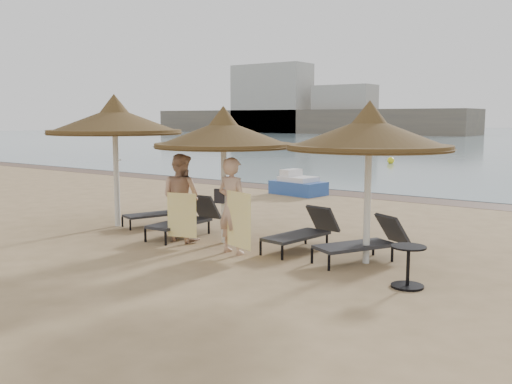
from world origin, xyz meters
TOP-DOWN VIEW (x-y plane):
  - ground at (0.00, 0.00)m, footprint 160.00×160.00m
  - wet_sand_strip at (0.00, 9.40)m, footprint 200.00×1.60m
  - far_shore at (-25.10, 77.82)m, footprint 150.00×54.80m
  - palapa_left at (-2.90, 0.39)m, footprint 3.33×3.33m
  - palapa_center at (0.52, 0.46)m, footprint 3.00×3.00m
  - palapa_right at (3.78, 0.68)m, footprint 3.07×3.07m
  - lounger_far_left at (-2.15, 1.16)m, footprint 1.11×1.80m
  - lounger_near_left at (-0.68, 0.58)m, footprint 0.75×2.02m
  - lounger_near_right at (2.24, 0.99)m, footprint 0.88×1.97m
  - lounger_far_right at (3.71, 0.83)m, footprint 1.44×1.98m
  - side_table at (5.00, -0.35)m, footprint 0.56×0.56m
  - person_left at (-0.39, 0.07)m, footprint 1.06×0.71m
  - person_right at (1.27, -0.19)m, footprint 1.08×0.74m
  - towel_left at (-0.04, -0.28)m, footprint 0.66×0.21m
  - towel_right at (1.62, -0.44)m, footprint 0.76×0.25m
  - bag_patterned at (0.52, 0.64)m, footprint 0.27×0.19m
  - bag_dark at (0.52, 0.30)m, footprint 0.23×0.11m
  - pedal_boat at (-2.37, 8.15)m, footprint 2.04×1.40m
  - buoy_left at (-5.00, 22.80)m, footprint 0.40×0.40m

SIDE VIEW (x-z plane):
  - ground at x=0.00m, z-range 0.00..0.00m
  - wet_sand_strip at x=0.00m, z-range 0.00..0.01m
  - buoy_left at x=-5.00m, z-range 0.00..0.40m
  - side_table at x=5.00m, z-range -0.02..0.66m
  - pedal_boat at x=-2.37m, z-range -0.11..0.77m
  - lounger_far_left at x=-2.15m, z-range -0.04..0.73m
  - lounger_near_right at x=2.24m, z-range -0.04..0.81m
  - lounger_far_right at x=3.71m, z-range -0.04..0.81m
  - lounger_near_left at x=-0.68m, z-range -0.05..0.84m
  - towel_left at x=-0.04m, z-range 0.18..1.14m
  - towel_right at x=1.62m, z-range 0.21..1.31m
  - bag_dark at x=0.52m, z-range 0.90..1.21m
  - bag_patterned at x=0.52m, z-range 0.91..1.23m
  - person_left at x=-0.39m, z-range 0.00..2.26m
  - person_right at x=1.27m, z-range 0.00..2.26m
  - palapa_center at x=0.52m, z-range 0.88..3.86m
  - palapa_right at x=3.78m, z-range 0.90..3.94m
  - palapa_left at x=-2.90m, z-range 0.98..4.28m
  - far_shore at x=-25.10m, z-range -3.09..8.91m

